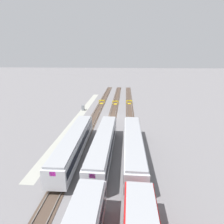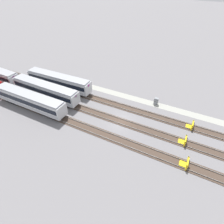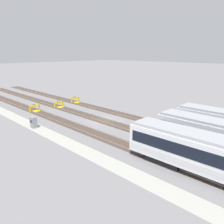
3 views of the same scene
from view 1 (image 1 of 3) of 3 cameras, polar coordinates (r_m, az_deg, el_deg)
ground_plane at (r=46.86m, az=0.18°, el=-1.38°), size 400.00×400.00×0.00m
service_walkway at (r=48.30m, az=-10.41°, el=-1.08°), size 54.00×2.00×0.01m
rail_track_nearest at (r=47.40m, az=-5.48°, el=-1.18°), size 90.00×2.24×0.21m
rail_track_near_inner at (r=46.85m, az=0.18°, el=-1.32°), size 90.00×2.24×0.21m
rail_track_middle at (r=46.76m, az=5.92°, el=-1.46°), size 90.00×2.24×0.21m
subway_car_front_row_leftmost at (r=28.17m, az=-2.76°, el=-10.52°), size 18.03×3.06×3.70m
subway_car_front_row_centre at (r=28.02m, az=6.92°, el=-10.81°), size 18.00×2.86×3.70m
subway_car_front_row_right_inner at (r=29.10m, az=-12.20°, el=-9.96°), size 18.06×3.22×3.70m
bumper_stop_nearest_track at (r=59.49m, az=-3.41°, el=3.28°), size 1.35×2.00×1.22m
bumper_stop_near_inner_track at (r=58.47m, az=1.08°, el=3.05°), size 1.37×2.01×1.22m
bumper_stop_middle_track at (r=59.39m, az=5.66°, el=3.20°), size 1.35×2.00×1.22m
electrical_cabinet at (r=52.45m, az=-9.44°, el=1.40°), size 0.90×0.73×1.60m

